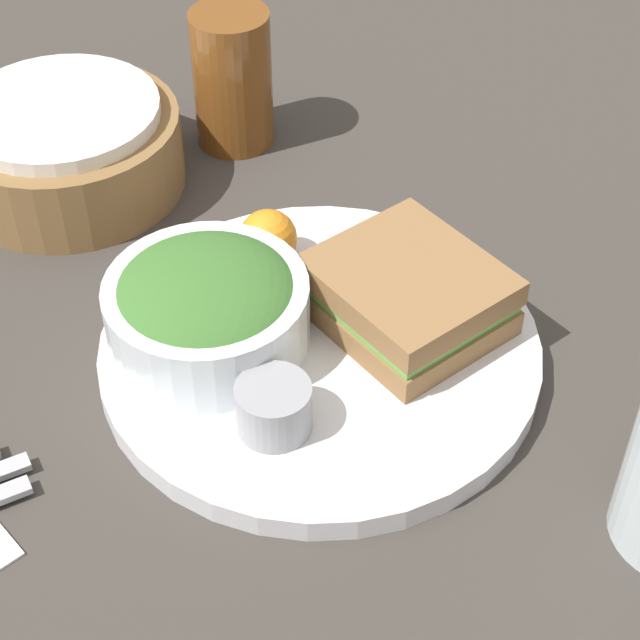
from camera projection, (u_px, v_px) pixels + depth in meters
name	position (u px, v px, depth m)	size (l,w,h in m)	color
ground_plane	(320.00, 359.00, 0.74)	(4.00, 4.00, 0.00)	#3D3833
plate	(320.00, 350.00, 0.73)	(0.30, 0.30, 0.02)	silver
sandwich	(408.00, 295.00, 0.73)	(0.11, 0.13, 0.05)	olive
salad_bowl	(207.00, 306.00, 0.71)	(0.14, 0.14, 0.06)	white
dressing_cup	(274.00, 407.00, 0.66)	(0.05, 0.05, 0.03)	#99999E
orange_wedge	(268.00, 238.00, 0.78)	(0.04, 0.04, 0.04)	orange
drink_glass	(233.00, 79.00, 0.90)	(0.07, 0.07, 0.12)	brown
bread_basket	(66.00, 147.00, 0.86)	(0.19, 0.19, 0.08)	olive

